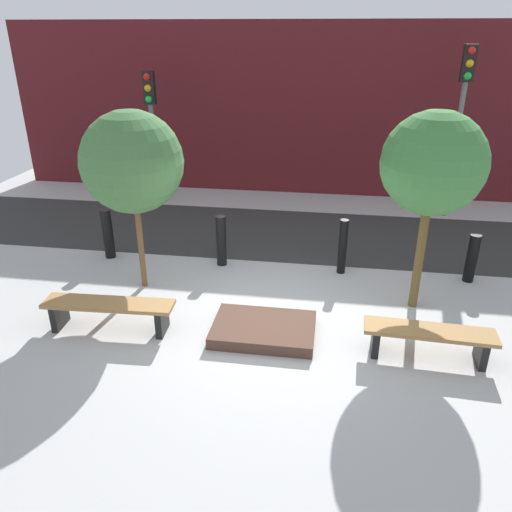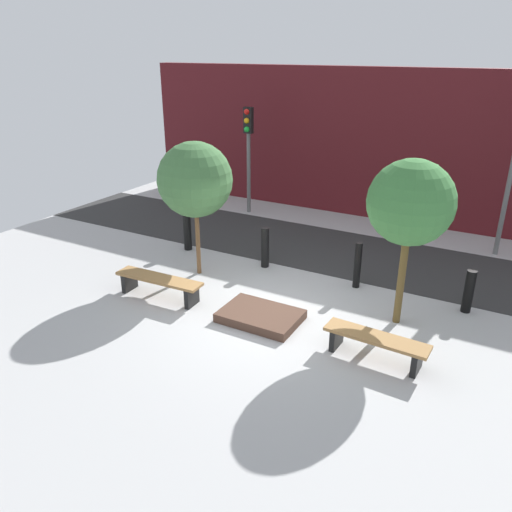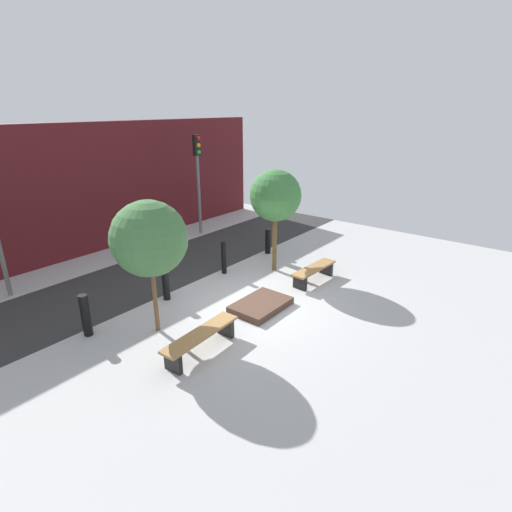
{
  "view_description": "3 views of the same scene",
  "coord_description": "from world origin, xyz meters",
  "px_view_note": "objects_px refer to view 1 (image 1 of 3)",
  "views": [
    {
      "loc": [
        0.86,
        -6.67,
        4.24
      ],
      "look_at": [
        -0.23,
        0.38,
        0.98
      ],
      "focal_mm": 35.0,
      "sensor_mm": 36.0,
      "label": 1
    },
    {
      "loc": [
        4.11,
        -7.87,
        4.97
      ],
      "look_at": [
        -0.17,
        -0.19,
        1.29
      ],
      "focal_mm": 35.0,
      "sensor_mm": 36.0,
      "label": 2
    },
    {
      "loc": [
        -7.39,
        -5.95,
        4.94
      ],
      "look_at": [
        0.44,
        0.18,
        1.21
      ],
      "focal_mm": 28.0,
      "sensor_mm": 36.0,
      "label": 3
    }
  ],
  "objects_px": {
    "planter_bed": "(264,329)",
    "bollard_left": "(221,241)",
    "bench_left": "(109,309)",
    "bollard_center": "(343,247)",
    "bollard_far_left": "(108,234)",
    "traffic_light_west": "(151,114)",
    "bench_right": "(429,337)",
    "bollard_right": "(472,258)",
    "tree_behind_right_bench": "(433,164)",
    "traffic_light_mid_west": "(462,103)",
    "tree_behind_left_bench": "(132,162)"
  },
  "relations": [
    {
      "from": "bollard_left",
      "to": "traffic_light_west",
      "type": "xyz_separation_m",
      "value": [
        -2.54,
        3.62,
        1.8
      ]
    },
    {
      "from": "tree_behind_left_bench",
      "to": "bollard_far_left",
      "type": "xyz_separation_m",
      "value": [
        -1.13,
        1.09,
        -1.76
      ]
    },
    {
      "from": "bench_left",
      "to": "bollard_far_left",
      "type": "bearing_deg",
      "value": 111.16
    },
    {
      "from": "bench_right",
      "to": "planter_bed",
      "type": "distance_m",
      "value": 2.37
    },
    {
      "from": "bollard_left",
      "to": "bollard_far_left",
      "type": "bearing_deg",
      "value": 180.0
    },
    {
      "from": "planter_bed",
      "to": "bollard_center",
      "type": "bearing_deg",
      "value": 63.67
    },
    {
      "from": "bench_left",
      "to": "tree_behind_left_bench",
      "type": "height_order",
      "value": "tree_behind_left_bench"
    },
    {
      "from": "bollard_left",
      "to": "bollard_right",
      "type": "relative_size",
      "value": 1.11
    },
    {
      "from": "bench_right",
      "to": "bollard_right",
      "type": "bearing_deg",
      "value": 68.84
    },
    {
      "from": "traffic_light_west",
      "to": "bollard_right",
      "type": "bearing_deg",
      "value": -26.73
    },
    {
      "from": "bollard_center",
      "to": "traffic_light_west",
      "type": "distance_m",
      "value": 6.32
    },
    {
      "from": "tree_behind_left_bench",
      "to": "traffic_light_mid_west",
      "type": "bearing_deg",
      "value": 37.86
    },
    {
      "from": "planter_bed",
      "to": "bollard_left",
      "type": "bearing_deg",
      "value": 116.33
    },
    {
      "from": "bench_right",
      "to": "bollard_right",
      "type": "xyz_separation_m",
      "value": [
        1.13,
        2.55,
        0.13
      ]
    },
    {
      "from": "tree_behind_right_bench",
      "to": "traffic_light_mid_west",
      "type": "xyz_separation_m",
      "value": [
        1.35,
        4.71,
        0.3
      ]
    },
    {
      "from": "tree_behind_right_bench",
      "to": "bollard_left",
      "type": "xyz_separation_m",
      "value": [
        -3.51,
        1.09,
        -1.91
      ]
    },
    {
      "from": "planter_bed",
      "to": "tree_behind_left_bench",
      "type": "distance_m",
      "value": 3.44
    },
    {
      "from": "tree_behind_right_bench",
      "to": "traffic_light_west",
      "type": "distance_m",
      "value": 7.67
    },
    {
      "from": "bollard_right",
      "to": "bollard_center",
      "type": "bearing_deg",
      "value": 180.0
    },
    {
      "from": "bench_left",
      "to": "bollard_far_left",
      "type": "xyz_separation_m",
      "value": [
        -1.13,
        2.55,
        0.16
      ]
    },
    {
      "from": "tree_behind_left_bench",
      "to": "bollard_center",
      "type": "relative_size",
      "value": 2.92
    },
    {
      "from": "tree_behind_right_bench",
      "to": "bollard_right",
      "type": "relative_size",
      "value": 3.53
    },
    {
      "from": "bollard_center",
      "to": "traffic_light_mid_west",
      "type": "relative_size",
      "value": 0.27
    },
    {
      "from": "bollard_center",
      "to": "tree_behind_right_bench",
      "type": "bearing_deg",
      "value": -42.42
    },
    {
      "from": "bollard_right",
      "to": "bollard_far_left",
      "type": "bearing_deg",
      "value": 180.0
    },
    {
      "from": "tree_behind_right_bench",
      "to": "traffic_light_west",
      "type": "xyz_separation_m",
      "value": [
        -6.06,
        4.71,
        -0.11
      ]
    },
    {
      "from": "bollard_center",
      "to": "tree_behind_left_bench",
      "type": "bearing_deg",
      "value": -162.77
    },
    {
      "from": "bollard_center",
      "to": "traffic_light_mid_west",
      "type": "height_order",
      "value": "traffic_light_mid_west"
    },
    {
      "from": "planter_bed",
      "to": "bench_left",
      "type": "bearing_deg",
      "value": -175.14
    },
    {
      "from": "bollard_right",
      "to": "tree_behind_left_bench",
      "type": "bearing_deg",
      "value": -169.42
    },
    {
      "from": "tree_behind_right_bench",
      "to": "traffic_light_mid_west",
      "type": "height_order",
      "value": "traffic_light_mid_west"
    },
    {
      "from": "tree_behind_left_bench",
      "to": "bench_left",
      "type": "bearing_deg",
      "value": -90.0
    },
    {
      "from": "bench_left",
      "to": "bollard_center",
      "type": "distance_m",
      "value": 4.34
    },
    {
      "from": "bench_left",
      "to": "traffic_light_west",
      "type": "bearing_deg",
      "value": 99.62
    },
    {
      "from": "bollard_far_left",
      "to": "traffic_light_west",
      "type": "xyz_separation_m",
      "value": [
        -0.22,
        3.62,
        1.79
      ]
    },
    {
      "from": "planter_bed",
      "to": "tree_behind_right_bench",
      "type": "height_order",
      "value": "tree_behind_right_bench"
    },
    {
      "from": "bollard_far_left",
      "to": "bollard_center",
      "type": "distance_m",
      "value": 4.64
    },
    {
      "from": "tree_behind_left_bench",
      "to": "bollard_right",
      "type": "bearing_deg",
      "value": 10.58
    },
    {
      "from": "bench_left",
      "to": "bollard_left",
      "type": "xyz_separation_m",
      "value": [
        1.19,
        2.55,
        0.16
      ]
    },
    {
      "from": "bench_right",
      "to": "bollard_left",
      "type": "bearing_deg",
      "value": 146.83
    },
    {
      "from": "bollard_center",
      "to": "bollard_far_left",
      "type": "bearing_deg",
      "value": 180.0
    },
    {
      "from": "bench_right",
      "to": "traffic_light_west",
      "type": "xyz_separation_m",
      "value": [
        -6.06,
        6.16,
        1.98
      ]
    },
    {
      "from": "planter_bed",
      "to": "bollard_left",
      "type": "distance_m",
      "value": 2.65
    },
    {
      "from": "planter_bed",
      "to": "tree_behind_right_bench",
      "type": "bearing_deg",
      "value": 28.08
    },
    {
      "from": "bench_left",
      "to": "planter_bed",
      "type": "height_order",
      "value": "bench_left"
    },
    {
      "from": "bench_left",
      "to": "planter_bed",
      "type": "distance_m",
      "value": 2.38
    },
    {
      "from": "bench_left",
      "to": "tree_behind_right_bench",
      "type": "xyz_separation_m",
      "value": [
        4.71,
        1.46,
        2.06
      ]
    },
    {
      "from": "bench_right",
      "to": "bollard_right",
      "type": "height_order",
      "value": "bollard_right"
    },
    {
      "from": "tree_behind_right_bench",
      "to": "planter_bed",
      "type": "bearing_deg",
      "value": -151.92
    },
    {
      "from": "bollard_center",
      "to": "traffic_light_west",
      "type": "height_order",
      "value": "traffic_light_west"
    }
  ]
}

